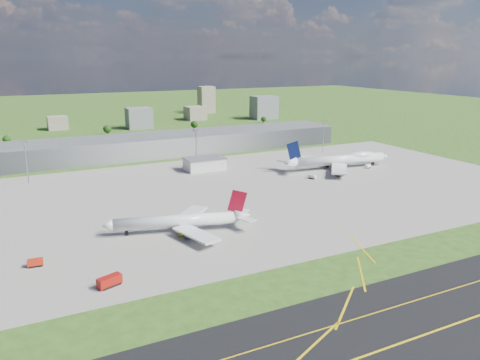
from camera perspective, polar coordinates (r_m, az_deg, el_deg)
name	(u,v)px	position (r m, az deg, el deg)	size (l,w,h in m)	color
ground	(168,157)	(364.12, -8.78, 2.73)	(1400.00, 1400.00, 0.00)	#2F4B17
taxiway	(450,326)	(153.24, 24.19, -15.93)	(1400.00, 60.00, 0.06)	black
apron	(244,191)	(268.64, 0.52, -1.41)	(360.00, 190.00, 0.08)	gray
terminal	(162,145)	(376.74, -9.53, 4.27)	(300.00, 42.00, 15.00)	gray
ops_building	(205,164)	(320.57, -4.35, 1.95)	(26.00, 16.00, 8.00)	silver
mast_west	(25,155)	(310.23, -24.69, 2.79)	(3.50, 2.00, 25.90)	gray
mast_center	(196,141)	(331.55, -5.38, 4.78)	(3.50, 2.00, 25.90)	gray
mast_east	(324,130)	(384.46, 10.17, 5.99)	(3.50, 2.00, 25.90)	gray
airliner_red_twin	(181,221)	(208.42, -7.22, -5.03)	(64.19, 49.10, 17.88)	white
airliner_blue_quad	(340,160)	(330.71, 12.06, 2.40)	(81.16, 63.15, 21.22)	white
fire_truck	(110,282)	(166.72, -15.62, -11.84)	(8.80, 5.73, 3.65)	#9A110B
crash_tender	(35,263)	(190.47, -23.67, -9.24)	(5.67, 2.91, 2.91)	red
tug_yellow	(182,234)	(204.73, -7.10, -6.55)	(3.74, 3.87, 1.72)	gold
van_white_near	(312,177)	(299.74, 8.81, 0.38)	(3.77, 5.42, 2.54)	white
van_white_far	(368,166)	(336.76, 15.33, 1.61)	(5.13, 3.67, 2.42)	white
bldg_cw	(58,123)	(536.23, -21.35, 6.50)	(20.00, 18.00, 14.00)	gray
bldg_c	(139,118)	(519.69, -12.21, 7.39)	(26.00, 20.00, 22.00)	slate
bldg_ce	(195,113)	(582.07, -5.50, 8.12)	(22.00, 24.00, 16.00)	gray
bldg_e	(264,107)	(588.31, 2.94, 8.82)	(30.00, 22.00, 28.00)	slate
bldg_tall_e	(206,100)	(651.25, -4.12, 9.74)	(20.00, 18.00, 36.00)	gray
tree_w	(7,139)	(460.19, -26.58, 4.46)	(6.75, 6.75, 8.25)	#382314
tree_c	(107,129)	(482.81, -15.88, 6.00)	(8.10, 8.10, 9.90)	#382314
tree_e	(194,124)	(502.27, -5.59, 6.77)	(7.65, 7.65, 9.35)	#382314
tree_far_e	(264,119)	(549.36, 2.89, 7.41)	(6.30, 6.30, 7.70)	#382314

